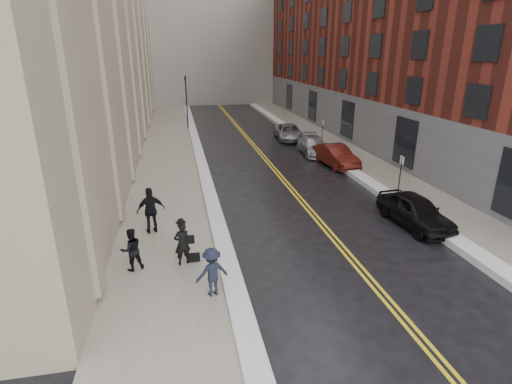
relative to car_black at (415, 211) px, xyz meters
name	(u,v)px	position (x,y,z in m)	size (l,w,h in m)	color
ground	(304,295)	(-6.53, -4.27, -0.72)	(160.00, 160.00, 0.00)	black
sidewalk_left	(168,167)	(-11.03, 11.73, -0.64)	(4.00, 64.00, 0.15)	gray
sidewalk_right	(354,157)	(2.47, 11.73, -0.64)	(3.00, 64.00, 0.15)	gray
lane_stripe_a	(267,163)	(-4.15, 11.73, -0.71)	(0.12, 64.00, 0.01)	gold
lane_stripe_b	(270,162)	(-3.91, 11.73, -0.71)	(0.12, 64.00, 0.01)	gold
snow_ridge_left	(202,164)	(-8.73, 11.73, -0.59)	(0.70, 60.80, 0.26)	white
snow_ridge_right	(331,157)	(0.62, 11.73, -0.57)	(0.85, 60.80, 0.30)	white
building_right	(421,32)	(10.97, 18.73, 8.28)	(14.00, 50.00, 18.00)	maroon
traffic_signal	(186,98)	(-9.13, 25.73, 2.37)	(0.18, 0.15, 5.20)	black
parking_sign_near	(400,172)	(1.37, 3.73, 0.64)	(0.06, 0.35, 2.23)	black
parking_sign_far	(322,130)	(1.37, 15.73, 0.64)	(0.06, 0.35, 2.23)	black
car_black	(415,211)	(0.00, 0.00, 0.00)	(1.69, 4.21, 1.43)	black
car_maroon	(336,156)	(0.27, 10.01, 0.00)	(1.52, 4.35, 1.43)	#4F140E
car_silver_near	(314,146)	(-0.11, 13.49, -0.06)	(1.85, 4.56, 1.32)	#919398
car_silver_far	(289,132)	(-0.52, 18.95, -0.06)	(2.18, 4.73, 1.32)	gray
pedestrian_main	(182,244)	(-10.32, -1.74, 0.25)	(0.60, 0.39, 1.64)	black
pedestrian_a	(131,249)	(-12.08, -1.78, 0.22)	(0.76, 0.59, 1.57)	black
pedestrian_b	(212,272)	(-9.45, -3.87, 0.24)	(1.04, 0.60, 1.62)	black
pedestrian_c	(151,210)	(-11.54, 1.26, 0.44)	(1.17, 0.49, 2.00)	black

